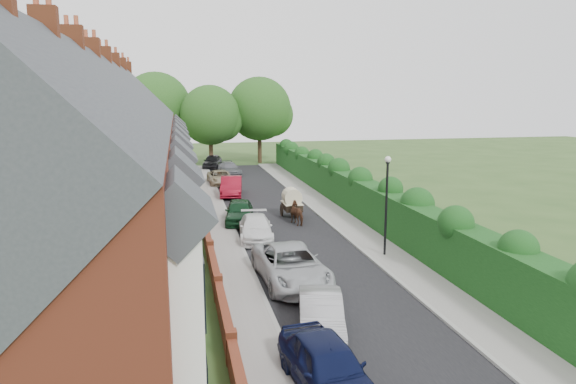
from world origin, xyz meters
name	(u,v)px	position (x,y,z in m)	size (l,w,h in m)	color
ground	(346,290)	(0.00, 0.00, 0.00)	(140.00, 140.00, 0.00)	#2D4C1E
road	(282,227)	(-0.50, 11.00, 0.01)	(6.00, 58.00, 0.02)	black
pavement_hedge_side	(345,223)	(3.60, 11.00, 0.06)	(2.20, 58.00, 0.12)	gray
pavement_house_side	(221,229)	(-4.35, 11.00, 0.06)	(1.70, 58.00, 0.12)	gray
kerb_hedge_side	(329,223)	(2.55, 11.00, 0.07)	(0.18, 58.00, 0.13)	#969791
kerb_house_side	(234,228)	(-3.55, 11.00, 0.07)	(0.18, 58.00, 0.13)	#969791
hedge	(372,198)	(5.40, 11.00, 1.60)	(2.10, 58.00, 2.85)	#123A13
terrace_row	(101,163)	(-10.87, 9.98, 4.47)	(9.05, 40.50, 11.50)	brown
garden_wall_row	(205,228)	(-5.35, 10.00, 0.46)	(0.35, 40.35, 1.10)	brown
lamppost	(387,193)	(3.40, 4.00, 3.30)	(0.32, 0.32, 5.16)	black
tree_far_left	(213,117)	(-2.65, 40.08, 5.71)	(7.14, 6.80, 9.29)	#332316
tree_far_right	(262,110)	(3.39, 42.08, 6.31)	(7.98, 7.60, 10.31)	#332316
tree_far_back	(160,108)	(-8.59, 43.08, 6.62)	(8.40, 8.00, 10.82)	#332316
car_navy	(327,367)	(-2.91, -7.08, 0.76)	(1.80, 4.48, 1.53)	black
car_silver_a	(321,315)	(-2.13, -3.64, 0.69)	(1.46, 4.20, 1.38)	#99989D
car_silver_b	(291,265)	(-2.07, 1.40, 0.80)	(2.64, 5.73, 1.59)	#B0B4B8
car_white	(256,228)	(-2.54, 8.62, 0.66)	(1.84, 4.52, 1.31)	white
car_green	(239,211)	(-3.00, 12.60, 0.75)	(1.77, 4.41, 1.50)	#0F331A
car_red	(231,186)	(-2.56, 21.80, 0.78)	(1.66, 4.76, 1.57)	maroon
car_beige	(220,178)	(-3.00, 27.40, 0.65)	(2.14, 4.65, 1.29)	tan
car_grey	(229,169)	(-1.60, 33.00, 0.64)	(1.79, 4.41, 1.28)	slate
car_black	(212,161)	(-2.96, 38.60, 0.75)	(1.77, 4.41, 1.50)	black
horse	(298,213)	(0.62, 11.44, 0.73)	(0.79, 1.73, 1.46)	#492B1B
horse_cart	(292,201)	(0.62, 13.31, 1.16)	(1.27, 2.80, 2.02)	black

